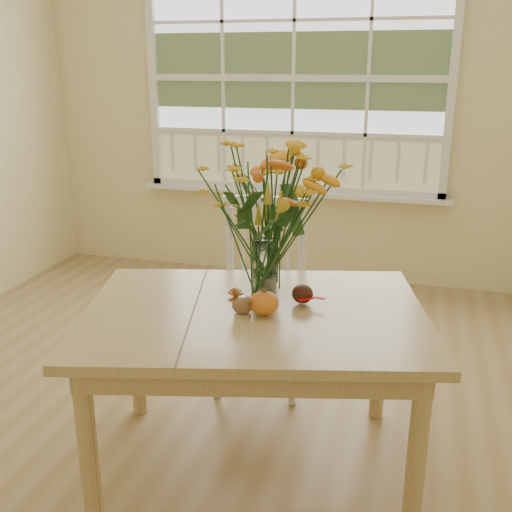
# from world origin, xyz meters

# --- Properties ---
(floor) EXTENTS (4.00, 4.50, 0.01)m
(floor) POSITION_xyz_m (0.00, 0.00, -0.01)
(floor) COLOR #A3804E
(floor) RESTS_ON ground
(wall_back) EXTENTS (4.00, 0.02, 2.70)m
(wall_back) POSITION_xyz_m (0.00, 2.25, 1.35)
(wall_back) COLOR beige
(wall_back) RESTS_ON floor
(window) EXTENTS (2.42, 0.12, 1.74)m
(window) POSITION_xyz_m (0.00, 2.21, 1.53)
(window) COLOR silver
(window) RESTS_ON wall_back
(dining_table) EXTENTS (1.54, 1.26, 0.72)m
(dining_table) POSITION_xyz_m (0.38, -0.20, 0.63)
(dining_table) COLOR tan
(dining_table) RESTS_ON floor
(windsor_chair) EXTENTS (0.49, 0.48, 0.97)m
(windsor_chair) POSITION_xyz_m (0.21, 0.55, 0.54)
(windsor_chair) COLOR white
(windsor_chair) RESTS_ON floor
(flower_vase) EXTENTS (0.50, 0.50, 0.60)m
(flower_vase) POSITION_xyz_m (0.38, -0.04, 1.08)
(flower_vase) COLOR white
(flower_vase) RESTS_ON dining_table
(pumpkin) EXTENTS (0.12, 0.12, 0.09)m
(pumpkin) POSITION_xyz_m (0.43, -0.24, 0.77)
(pumpkin) COLOR orange
(pumpkin) RESTS_ON dining_table
(turkey_figurine) EXTENTS (0.09, 0.07, 0.10)m
(turkey_figurine) POSITION_xyz_m (0.35, -0.27, 0.76)
(turkey_figurine) COLOR #CCB78C
(turkey_figurine) RESTS_ON dining_table
(dark_gourd) EXTENTS (0.13, 0.09, 0.08)m
(dark_gourd) POSITION_xyz_m (0.55, -0.09, 0.76)
(dark_gourd) COLOR #38160F
(dark_gourd) RESTS_ON dining_table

